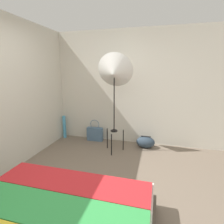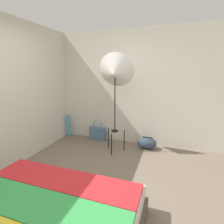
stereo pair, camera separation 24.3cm
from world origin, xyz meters
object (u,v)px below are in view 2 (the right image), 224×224
at_px(duffel_bag, 147,143).
at_px(paper_roll, 68,126).
at_px(tote_bag, 97,133).
at_px(photo_umbrella, 115,73).

bearing_deg(duffel_bag, paper_roll, 177.35).
bearing_deg(paper_roll, tote_bag, 0.56).
distance_m(photo_umbrella, paper_roll, 2.03).
distance_m(photo_umbrella, tote_bag, 1.66).
xyz_separation_m(photo_umbrella, paper_roll, (-1.43, 0.45, -1.36)).
relative_size(tote_bag, paper_roll, 0.92).
relative_size(duffel_bag, paper_roll, 0.71).
relative_size(photo_umbrella, duffel_bag, 4.97).
bearing_deg(photo_umbrella, paper_roll, 162.62).
bearing_deg(duffel_bag, photo_umbrella, -151.23).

